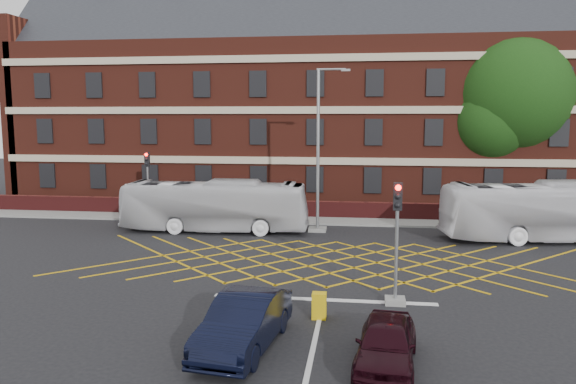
# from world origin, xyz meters

# --- Properties ---
(ground) EXTENTS (120.00, 120.00, 0.00)m
(ground) POSITION_xyz_m (0.00, 0.00, 0.00)
(ground) COLOR black
(ground) RESTS_ON ground
(victorian_building) EXTENTS (51.00, 12.17, 20.40)m
(victorian_building) POSITION_xyz_m (0.25, 22.00, 7.84)
(victorian_building) COLOR #541F15
(victorian_building) RESTS_ON ground
(boundary_wall) EXTENTS (56.00, 0.50, 1.10)m
(boundary_wall) POSITION_xyz_m (0.00, 13.00, 0.55)
(boundary_wall) COLOR #4D1414
(boundary_wall) RESTS_ON ground
(far_pavement) EXTENTS (60.00, 3.00, 0.12)m
(far_pavement) POSITION_xyz_m (0.00, 12.00, 0.06)
(far_pavement) COLOR slate
(far_pavement) RESTS_ON ground
(box_junction_hatching) EXTENTS (8.22, 8.22, 0.02)m
(box_junction_hatching) POSITION_xyz_m (0.00, 2.00, 0.01)
(box_junction_hatching) COLOR #CC990C
(box_junction_hatching) RESTS_ON ground
(stop_line) EXTENTS (8.00, 0.30, 0.02)m
(stop_line) POSITION_xyz_m (0.00, -3.50, 0.01)
(stop_line) COLOR silver
(stop_line) RESTS_ON ground
(bus_left) EXTENTS (10.65, 2.76, 2.95)m
(bus_left) POSITION_xyz_m (-7.04, 7.93, 1.48)
(bus_left) COLOR silver
(bus_left) RESTS_ON ground
(bus_right) EXTENTS (11.59, 4.21, 3.16)m
(bus_right) POSITION_xyz_m (11.19, 7.81, 1.58)
(bus_right) COLOR silver
(bus_right) RESTS_ON ground
(car_navy) EXTENTS (2.21, 4.80, 1.53)m
(car_navy) POSITION_xyz_m (-1.94, -8.02, 0.76)
(car_navy) COLOR black
(car_navy) RESTS_ON ground
(car_maroon) EXTENTS (1.91, 3.90, 1.28)m
(car_maroon) POSITION_xyz_m (1.99, -8.71, 0.64)
(car_maroon) COLOR black
(car_maroon) RESTS_ON ground
(deciduous_tree) EXTENTS (8.28, 8.22, 12.18)m
(deciduous_tree) POSITION_xyz_m (11.33, 17.97, 7.49)
(deciduous_tree) COLOR black
(deciduous_tree) RESTS_ON ground
(traffic_light_near) EXTENTS (0.70, 0.70, 4.27)m
(traffic_light_near) POSITION_xyz_m (2.51, -3.57, 1.76)
(traffic_light_near) COLOR slate
(traffic_light_near) RESTS_ON ground
(traffic_light_far) EXTENTS (0.70, 0.70, 4.27)m
(traffic_light_far) POSITION_xyz_m (-12.54, 11.79, 1.76)
(traffic_light_far) COLOR slate
(traffic_light_far) RESTS_ON ground
(street_lamp) EXTENTS (2.25, 1.00, 9.19)m
(street_lamp) POSITION_xyz_m (-1.16, 8.76, 3.18)
(street_lamp) COLOR slate
(street_lamp) RESTS_ON ground
(direction_signs) EXTENTS (1.10, 0.16, 2.20)m
(direction_signs) POSITION_xyz_m (-13.75, 12.21, 1.38)
(direction_signs) COLOR gray
(direction_signs) RESTS_ON ground
(utility_cabinet) EXTENTS (0.46, 0.39, 0.85)m
(utility_cabinet) POSITION_xyz_m (-0.02, -5.38, 0.43)
(utility_cabinet) COLOR gold
(utility_cabinet) RESTS_ON ground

